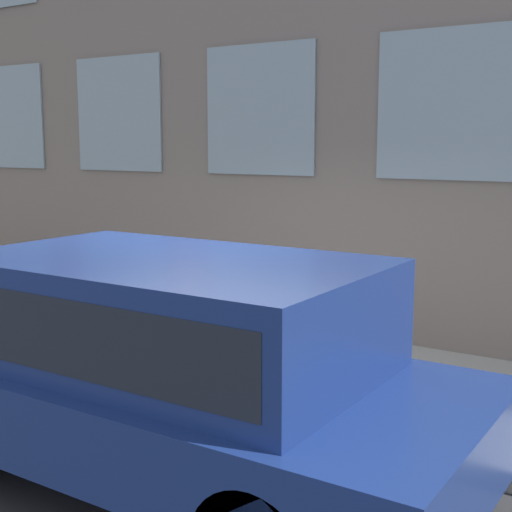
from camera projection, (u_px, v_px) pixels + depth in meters
name	position (u px, v px, depth m)	size (l,w,h in m)	color
ground_plane	(211.00, 417.00, 6.65)	(80.00, 80.00, 0.00)	#2D2D30
sidewalk	(286.00, 369.00, 7.78)	(2.76, 60.00, 0.16)	#9E9B93
building_facade	(354.00, 36.00, 8.46)	(0.33, 40.00, 7.56)	gray
fire_hydrant	(277.00, 348.00, 6.92)	(0.34, 0.45, 0.77)	gray
person	(237.00, 301.00, 7.66)	(0.28, 0.18, 1.14)	#232328
parked_truck_navy_near	(163.00, 354.00, 5.19)	(2.07, 4.81, 1.73)	black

